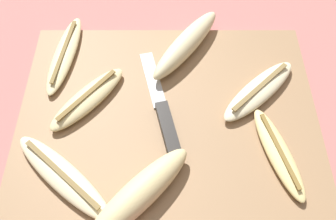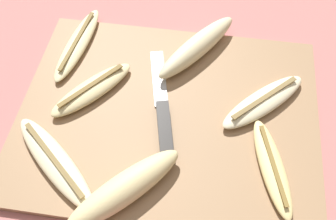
% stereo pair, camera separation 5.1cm
% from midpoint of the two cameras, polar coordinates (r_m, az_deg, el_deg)
% --- Properties ---
extents(ground_plane, '(4.00, 4.00, 0.00)m').
position_cam_midpoint_polar(ground_plane, '(0.63, -2.29, -1.26)').
color(ground_plane, '#B76B66').
extents(cutting_board, '(0.47, 0.37, 0.01)m').
position_cam_midpoint_polar(cutting_board, '(0.63, -2.30, -0.96)').
color(cutting_board, '#997551').
rests_on(cutting_board, ground_plane).
extents(knife, '(0.07, 0.21, 0.02)m').
position_cam_midpoint_polar(knife, '(0.61, -2.91, -1.49)').
color(knife, black).
rests_on(knife, cutting_board).
extents(banana_golden_short, '(0.08, 0.16, 0.02)m').
position_cam_midpoint_polar(banana_golden_short, '(0.59, 13.37, -6.24)').
color(banana_golden_short, '#EDD689').
rests_on(banana_golden_short, cutting_board).
extents(banana_bright_far, '(0.15, 0.15, 0.02)m').
position_cam_midpoint_polar(banana_bright_far, '(0.65, 10.93, 2.67)').
color(banana_bright_far, beige).
rests_on(banana_bright_far, cutting_board).
extents(banana_mellow_near, '(0.16, 0.16, 0.04)m').
position_cam_midpoint_polar(banana_mellow_near, '(0.54, -6.89, -12.11)').
color(banana_mellow_near, beige).
rests_on(banana_mellow_near, cutting_board).
extents(banana_ripe_center, '(0.13, 0.15, 0.02)m').
position_cam_midpoint_polar(banana_ripe_center, '(0.65, -13.77, 1.52)').
color(banana_ripe_center, beige).
rests_on(banana_ripe_center, cutting_board).
extents(banana_pale_long, '(0.17, 0.16, 0.02)m').
position_cam_midpoint_polar(banana_pale_long, '(0.59, -17.46, -9.34)').
color(banana_pale_long, beige).
rests_on(banana_pale_long, cutting_board).
extents(banana_cream_curved, '(0.14, 0.18, 0.04)m').
position_cam_midpoint_polar(banana_cream_curved, '(0.69, 0.55, 9.46)').
color(banana_cream_curved, beige).
rests_on(banana_cream_curved, cutting_board).
extents(banana_soft_right, '(0.06, 0.19, 0.02)m').
position_cam_midpoint_polar(banana_soft_right, '(0.72, -16.74, 7.68)').
color(banana_soft_right, beige).
rests_on(banana_soft_right, cutting_board).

